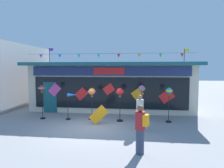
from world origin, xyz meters
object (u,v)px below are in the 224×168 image
wind_spinner_right (142,92)px  wind_spinner_far_right (169,95)px  person_near_camera (140,112)px  wind_spinner_center_left (92,95)px  kite_shop_building (114,84)px  wind_spinner_center_right (120,95)px  wind_spinner_left (71,100)px  display_kite_on_ground (99,115)px  wind_spinner_far_left (42,92)px  person_mid_plaza (141,128)px

wind_spinner_right → wind_spinner_far_right: (1.45, -0.13, -0.12)m
wind_spinner_far_right → person_near_camera: bearing=-133.7°
wind_spinner_far_right → person_near_camera: size_ratio=1.12×
wind_spinner_right → person_near_camera: size_ratio=1.18×
wind_spinner_center_left → kite_shop_building: bearing=79.8°
wind_spinner_center_right → wind_spinner_far_right: (2.63, 0.10, 0.02)m
wind_spinner_left → wind_spinner_right: bearing=3.6°
wind_spinner_right → wind_spinner_far_right: bearing=-5.2°
wind_spinner_far_right → display_kite_on_ground: bearing=-165.8°
wind_spinner_far_left → person_near_camera: bearing=-15.3°
wind_spinner_right → display_kite_on_ground: 2.69m
wind_spinner_right → kite_shop_building: bearing=115.1°
wind_spinner_left → display_kite_on_ground: (1.72, -0.81, -0.62)m
wind_spinner_left → wind_spinner_right: size_ratio=0.77×
person_near_camera → display_kite_on_ground: person_near_camera is taller
person_mid_plaza → display_kite_on_ground: size_ratio=1.78×
wind_spinner_far_left → wind_spinner_far_right: (7.10, 0.12, -0.08)m
person_near_camera → display_kite_on_ground: bearing=141.2°
wind_spinner_center_left → wind_spinner_left: bearing=-168.9°
wind_spinner_far_right → person_mid_plaza: wind_spinner_far_right is taller
wind_spinner_far_right → kite_shop_building: bearing=128.0°
wind_spinner_far_right → wind_spinner_right: bearing=174.8°
wind_spinner_center_left → wind_spinner_center_right: 1.63m
wind_spinner_far_left → wind_spinner_right: (5.65, 0.25, 0.04)m
wind_spinner_right → person_mid_plaza: bearing=-91.7°
wind_spinner_right → person_mid_plaza: (-0.13, -4.43, -0.73)m
kite_shop_building → wind_spinner_far_left: bearing=-128.6°
wind_spinner_left → person_mid_plaza: person_mid_plaza is taller
kite_shop_building → person_mid_plaza: 8.97m
kite_shop_building → wind_spinner_center_right: 4.61m
wind_spinner_far_left → wind_spinner_center_right: size_ratio=1.06×
person_mid_plaza → display_kite_on_ground: bearing=-128.4°
wind_spinner_far_left → wind_spinner_left: 1.76m
wind_spinner_center_left → person_near_camera: size_ratio=1.06×
wind_spinner_left → wind_spinner_center_right: 2.78m
wind_spinner_center_left → display_kite_on_ground: wind_spinner_center_left is taller
wind_spinner_far_left → wind_spinner_center_left: 2.87m
wind_spinner_left → kite_shop_building: bearing=67.1°
wind_spinner_center_right → wind_spinner_far_left: bearing=-179.7°
kite_shop_building → person_near_camera: kite_shop_building is taller
person_mid_plaza → kite_shop_building: bearing=-147.8°
kite_shop_building → wind_spinner_right: size_ratio=5.70×
wind_spinner_center_left → wind_spinner_center_right: size_ratio=0.97×
wind_spinner_center_left → person_mid_plaza: wind_spinner_center_left is taller
wind_spinner_right → person_mid_plaza: 4.49m
person_mid_plaza → person_near_camera: bearing=-160.3°
wind_spinner_far_left → wind_spinner_left: wind_spinner_far_left is taller
person_near_camera → wind_spinner_center_right: bearing=104.6°
kite_shop_building → wind_spinner_far_left: size_ratio=5.79×
wind_spinner_center_left → wind_spinner_center_right: wind_spinner_center_right is taller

